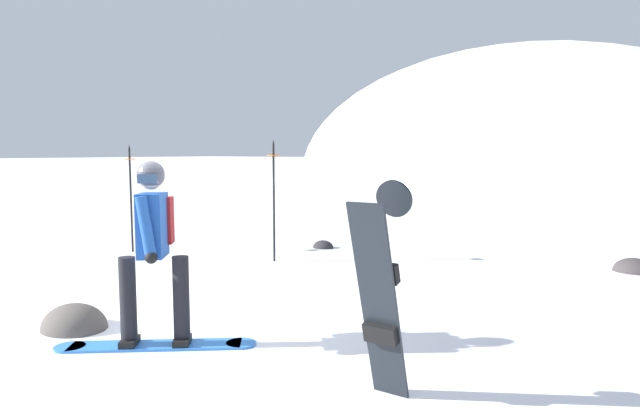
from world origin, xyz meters
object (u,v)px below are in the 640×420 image
Objects in this scene: piste_marker_far at (274,192)px; rock_small at (323,248)px; snowboarder_main at (154,248)px; spare_snowboard at (381,292)px; piste_marker_near at (131,191)px; rock_dark at (634,272)px; rock_mid at (74,328)px.

piste_marker_far is 1.89m from rock_small.
snowboarder_main reaches higher than spare_snowboard.
piste_marker_far is (2.65, 0.76, 0.04)m from piste_marker_near.
rock_dark is (7.65, 3.15, -1.10)m from piste_marker_near.
spare_snowboard is 7.18m from piste_marker_near.
snowboarder_main is at bearing -72.33° from rock_small.
rock_mid reaches higher than rock_small.
piste_marker_near is (-6.56, 2.89, 0.29)m from spare_snowboard.
piste_marker_near is 3.63m from rock_small.
spare_snowboard reaches higher than rock_dark.
piste_marker_far is 4.92× the size of rock_small.
snowboarder_main is 4.11m from piste_marker_far.
piste_marker_near is at bearing 135.36° from rock_mid.
rock_dark is at bearing 79.85° from spare_snowboard.
rock_small is at bearing 91.76° from piste_marker_far.
rock_mid is at bearing -82.32° from piste_marker_far.
piste_marker_near is at bearing -157.63° from rock_dark.
rock_small is (-0.57, 5.41, 0.00)m from rock_mid.
rock_small is at bearing 96.04° from rock_mid.
spare_snowboard is at bearing -100.15° from rock_dark.
rock_small is (-0.05, 1.51, -1.14)m from piste_marker_far.
spare_snowboard reaches higher than rock_small.
piste_marker_far is 2.77× the size of rock_mid.
rock_mid is at bearing -83.96° from rock_small.
piste_marker_far is at bearing 113.46° from snowboarder_main.
rock_dark is 5.11m from rock_small.
piste_marker_far reaches higher than piste_marker_near.
rock_dark is 1.47× the size of rock_small.
snowboarder_main is 1.07× the size of spare_snowboard.
snowboarder_main is at bearing -118.62° from rock_dark.
piste_marker_far is at bearing -154.44° from rock_dark.
rock_mid is (-4.47, -6.29, 0.00)m from rock_dark.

